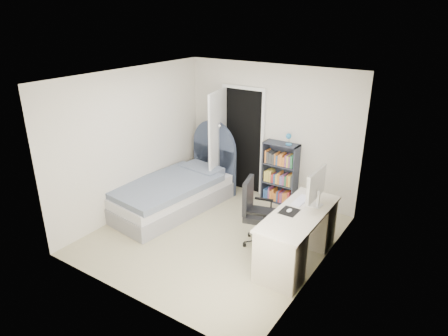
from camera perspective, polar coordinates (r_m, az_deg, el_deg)
The scene contains 8 objects.
room_shell at distance 5.94m, azimuth -1.48°, elevation 0.87°, with size 3.50×3.70×2.60m.
door at distance 7.60m, azimuth 0.39°, elevation 3.89°, with size 0.92×0.82×2.06m.
bed at distance 7.25m, azimuth -6.86°, elevation -3.25°, with size 1.34×2.41×1.41m.
nightstand at distance 8.25m, azimuth -2.98°, elevation 0.34°, with size 0.37×0.37×0.55m.
floor_lamp at distance 7.65m, azimuth -0.76°, elevation 0.38°, with size 0.20×0.20×1.42m.
bookcase at distance 7.40m, azimuth 8.06°, elevation -1.06°, with size 0.64×0.27×1.36m.
desk at distance 5.77m, azimuth 10.54°, elevation -9.31°, with size 0.64×1.60×1.31m.
office_chair at distance 6.03m, azimuth 4.56°, elevation -5.88°, with size 0.58×0.60×1.05m.
Camera 1 is at (3.19, -4.54, 3.37)m, focal length 32.00 mm.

